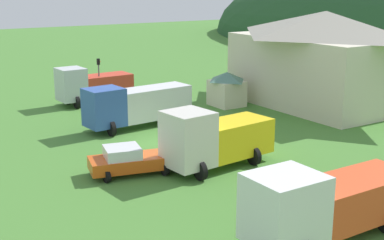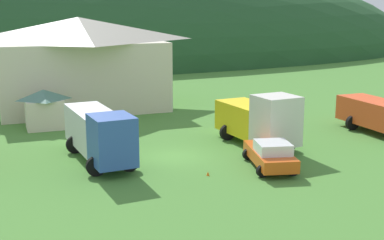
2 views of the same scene
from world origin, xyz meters
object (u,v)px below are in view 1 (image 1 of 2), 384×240
object	(u,v)px
box_truck_blue	(135,104)
heavy_rig_white	(324,202)
traffic_cone_near_pickup	(103,156)
traffic_light_west	(99,76)
service_pickup_orange	(130,160)
play_shed_cream	(227,88)
tow_truck_silver	(91,85)
flatbed_truck_yellow	(213,138)
depot_building	(324,57)

from	to	relation	value
box_truck_blue	heavy_rig_white	xyz separation A→B (m)	(20.52, -1.51, -0.09)
heavy_rig_white	traffic_cone_near_pickup	xyz separation A→B (m)	(-15.49, -3.32, -1.70)
heavy_rig_white	traffic_light_west	size ratio (longest dim) A/B	2.06
service_pickup_orange	box_truck_blue	bearing A→B (deg)	-105.23
service_pickup_orange	play_shed_cream	bearing A→B (deg)	-129.99
box_truck_blue	traffic_cone_near_pickup	bearing A→B (deg)	41.46
traffic_cone_near_pickup	tow_truck_silver	bearing A→B (deg)	160.46
box_truck_blue	heavy_rig_white	bearing A→B (deg)	81.08
traffic_light_west	traffic_cone_near_pickup	bearing A→B (deg)	-22.35
tow_truck_silver	traffic_light_west	distance (m)	1.10
tow_truck_silver	flatbed_truck_yellow	world-z (taller)	flatbed_truck_yellow
depot_building	box_truck_blue	size ratio (longest dim) A/B	1.82
tow_truck_silver	traffic_light_west	xyz separation A→B (m)	(0.40, 0.65, 0.80)
depot_building	tow_truck_silver	distance (m)	20.87
play_shed_cream	service_pickup_orange	distance (m)	18.68
play_shed_cream	traffic_light_west	size ratio (longest dim) A/B	0.74
box_truck_blue	play_shed_cream	bearing A→B (deg)	-172.17
traffic_light_west	traffic_cone_near_pickup	xyz separation A→B (m)	(14.08, -5.79, -2.51)
box_truck_blue	service_pickup_orange	size ratio (longest dim) A/B	1.64
box_truck_blue	service_pickup_orange	world-z (taller)	box_truck_blue
tow_truck_silver	heavy_rig_white	bearing A→B (deg)	84.13
flatbed_truck_yellow	box_truck_blue	bearing A→B (deg)	-97.33
service_pickup_orange	traffic_light_west	world-z (taller)	traffic_light_west
box_truck_blue	traffic_cone_near_pickup	xyz separation A→B (m)	(5.03, -4.83, -1.79)
service_pickup_orange	traffic_cone_near_pickup	xyz separation A→B (m)	(-3.89, 0.01, -0.83)
play_shed_cream	service_pickup_orange	bearing A→B (deg)	-53.26
tow_truck_silver	traffic_light_west	bearing A→B (deg)	145.54
traffic_light_west	box_truck_blue	bearing A→B (deg)	-6.04
traffic_cone_near_pickup	service_pickup_orange	bearing A→B (deg)	-0.19
traffic_light_west	tow_truck_silver	bearing A→B (deg)	-122.07
service_pickup_orange	traffic_light_west	bearing A→B (deg)	-94.62
play_shed_cream	heavy_rig_white	world-z (taller)	heavy_rig_white
play_shed_cream	tow_truck_silver	size ratio (longest dim) A/B	0.44
traffic_cone_near_pickup	traffic_light_west	bearing A→B (deg)	157.65
play_shed_cream	box_truck_blue	world-z (taller)	box_truck_blue
play_shed_cream	flatbed_truck_yellow	bearing A→B (deg)	-39.09
depot_building	traffic_cone_near_pickup	size ratio (longest dim) A/B	33.74
flatbed_truck_yellow	heavy_rig_white	size ratio (longest dim) A/B	0.84
play_shed_cream	box_truck_blue	size ratio (longest dim) A/B	0.35
service_pickup_orange	traffic_cone_near_pickup	distance (m)	3.97
depot_building	tow_truck_silver	xyz separation A→B (m)	(-11.17, -17.45, -2.53)
box_truck_blue	depot_building	bearing A→B (deg)	169.75
depot_building	heavy_rig_white	xyz separation A→B (m)	(18.80, -19.27, -2.55)
flatbed_truck_yellow	traffic_light_west	size ratio (longest dim) A/B	1.74
heavy_rig_white	box_truck_blue	bearing A→B (deg)	-94.23
box_truck_blue	flatbed_truck_yellow	xyz separation A→B (m)	(10.61, -0.33, 0.05)
play_shed_cream	flatbed_truck_yellow	distance (m)	16.57
traffic_cone_near_pickup	heavy_rig_white	bearing A→B (deg)	12.09
heavy_rig_white	traffic_light_west	bearing A→B (deg)	-94.79
traffic_light_west	traffic_cone_near_pickup	size ratio (longest dim) A/B	8.92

